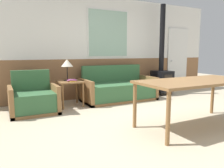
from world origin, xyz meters
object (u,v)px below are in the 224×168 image
armchair (34,100)px  dining_table (196,84)px  couch (119,90)px  table_lamp (67,64)px  wood_stove (162,72)px  side_table (70,86)px

armchair → dining_table: size_ratio=0.47×
couch → table_lamp: size_ratio=3.83×
table_lamp → wood_stove: bearing=1.8°
couch → armchair: size_ratio=2.02×
dining_table → couch: bearing=93.9°
side_table → wood_stove: (2.83, 0.18, 0.18)m
wood_stove → side_table: bearing=-176.3°
dining_table → armchair: bearing=137.8°
armchair → table_lamp: 1.12m
armchair → dining_table: 3.11m
couch → dining_table: (0.16, -2.34, 0.44)m
couch → dining_table: bearing=-86.1°
table_lamp → wood_stove: size_ratio=0.19×
armchair → table_lamp: table_lamp is taller
table_lamp → wood_stove: 2.87m
armchair → couch: bearing=0.3°
couch → side_table: bearing=-178.2°
dining_table → wood_stove: size_ratio=0.77×
side_table → armchair: bearing=-164.3°
couch → wood_stove: 1.59m
armchair → side_table: size_ratio=1.60×
couch → armchair: bearing=-172.7°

